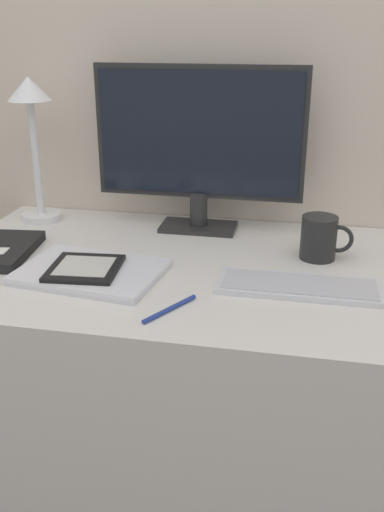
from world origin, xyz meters
The scene contains 9 objects.
wall_back centered at (0.00, 0.58, 1.20)m, with size 3.60×0.05×2.40m.
desk centered at (0.00, 0.20, 0.37)m, with size 1.11×0.69×0.74m.
monitor centered at (0.01, 0.45, 0.97)m, with size 0.54×0.11×0.42m.
keyboard centered at (0.28, 0.12, 0.75)m, with size 0.34×0.12×0.01m.
laptop centered at (-0.17, 0.10, 0.75)m, with size 0.33×0.25×0.02m.
ereader centered at (-0.18, 0.09, 0.76)m, with size 0.16×0.16×0.01m.
desk_lamp centered at (-0.44, 0.44, 1.01)m, with size 0.11×0.11×0.39m.
coffee_mug centered at (0.32, 0.30, 0.79)m, with size 0.12×0.08×0.10m.
pen centered at (0.04, -0.03, 0.75)m, with size 0.08×0.13×0.01m.
Camera 1 is at (0.27, -0.98, 1.25)m, focal length 40.00 mm.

